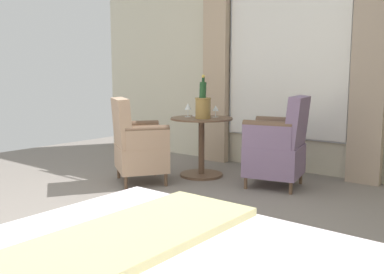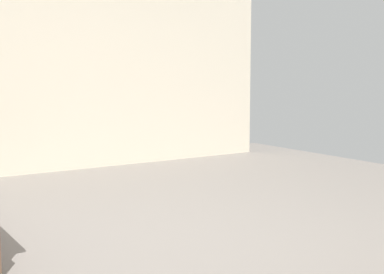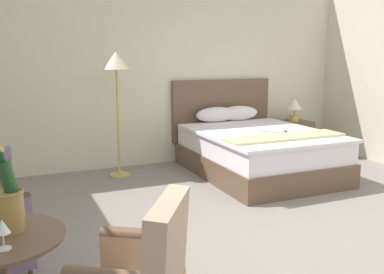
% 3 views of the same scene
% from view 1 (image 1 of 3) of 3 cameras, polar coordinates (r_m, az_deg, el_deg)
% --- Properties ---
extents(ground_plane, '(7.83, 7.83, 0.00)m').
position_cam_1_polar(ground_plane, '(3.12, -15.78, -14.09)').
color(ground_plane, gray).
extents(wall_window_side, '(0.27, 6.41, 2.85)m').
position_cam_1_polar(wall_window_side, '(5.41, 12.84, 10.72)').
color(wall_window_side, beige).
rests_on(wall_window_side, ground).
extents(side_table_round, '(0.72, 0.72, 0.69)m').
position_cam_1_polar(side_table_round, '(4.95, 1.27, -0.83)').
color(side_table_round, brown).
rests_on(side_table_round, ground).
extents(champagne_bucket, '(0.19, 0.19, 0.49)m').
position_cam_1_polar(champagne_bucket, '(4.81, 1.47, 4.33)').
color(champagne_bucket, olive).
rests_on(champagne_bucket, side_table_round).
extents(wine_glass_near_bucket, '(0.08, 0.08, 0.14)m').
position_cam_1_polar(wine_glass_near_bucket, '(4.97, 3.17, 3.77)').
color(wine_glass_near_bucket, white).
rests_on(wine_glass_near_bucket, side_table_round).
extents(wine_glass_near_edge, '(0.08, 0.08, 0.16)m').
position_cam_1_polar(wine_glass_near_edge, '(4.99, -0.54, 3.99)').
color(wine_glass_near_edge, white).
rests_on(wine_glass_near_edge, side_table_round).
extents(snack_plate, '(0.19, 0.19, 0.04)m').
position_cam_1_polar(snack_plate, '(5.11, 1.09, 2.90)').
color(snack_plate, white).
rests_on(snack_plate, side_table_round).
extents(armchair_by_window, '(0.65, 0.68, 0.96)m').
position_cam_1_polar(armchair_by_window, '(4.56, 11.48, -1.32)').
color(armchair_by_window, brown).
rests_on(armchair_by_window, ground).
extents(armchair_facing_bed, '(0.76, 0.78, 0.93)m').
position_cam_1_polar(armchair_facing_bed, '(4.69, -7.40, -1.06)').
color(armchair_facing_bed, brown).
rests_on(armchair_facing_bed, ground).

